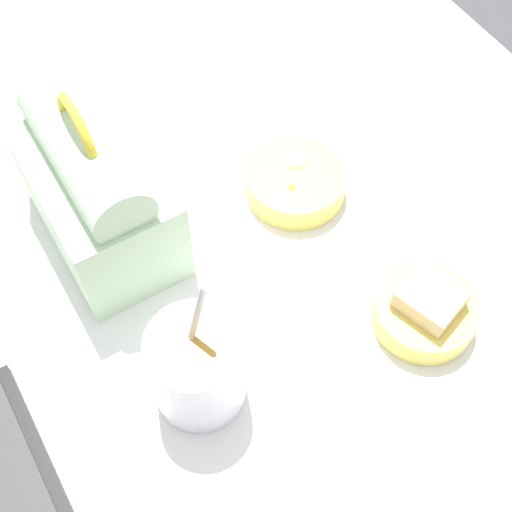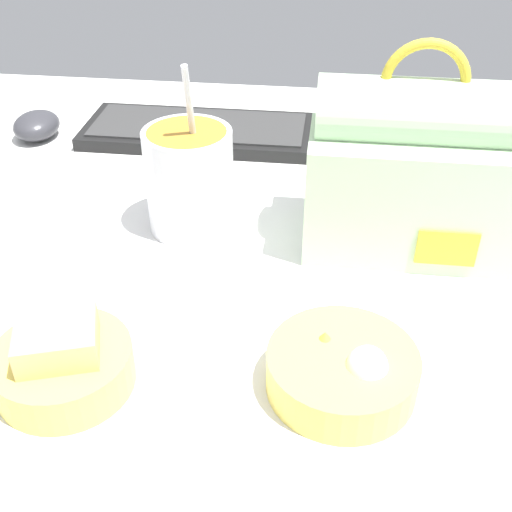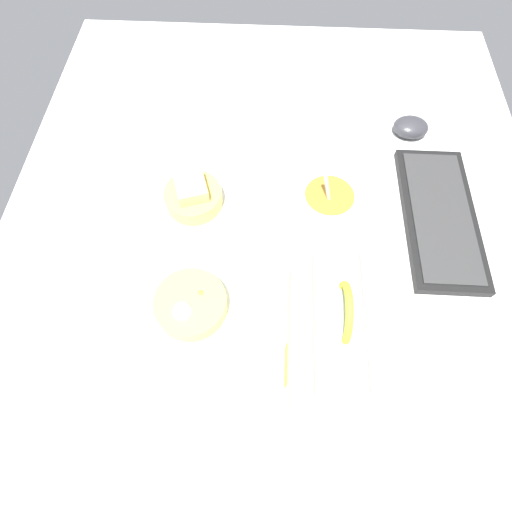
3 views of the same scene
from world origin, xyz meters
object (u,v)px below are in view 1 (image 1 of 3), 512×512
(soup_cup, at_px, (197,368))
(bento_bowl_sandwich, at_px, (426,310))
(lunch_bag, at_px, (97,190))
(bento_bowl_snacks, at_px, (296,181))

(soup_cup, height_order, bento_bowl_sandwich, soup_cup)
(bento_bowl_sandwich, bearing_deg, lunch_bag, 41.04)
(lunch_bag, distance_m, soup_cup, 0.24)
(bento_bowl_sandwich, relative_size, bento_bowl_snacks, 0.92)
(bento_bowl_snacks, bearing_deg, bento_bowl_sandwich, -173.88)
(lunch_bag, xyz_separation_m, bento_bowl_sandwich, (-0.29, -0.26, -0.06))
(bento_bowl_sandwich, xyz_separation_m, bento_bowl_snacks, (0.23, 0.02, -0.00))
(lunch_bag, distance_m, bento_bowl_sandwich, 0.39)
(soup_cup, height_order, bento_bowl_snacks, soup_cup)
(lunch_bag, xyz_separation_m, bento_bowl_snacks, (-0.06, -0.23, -0.07))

